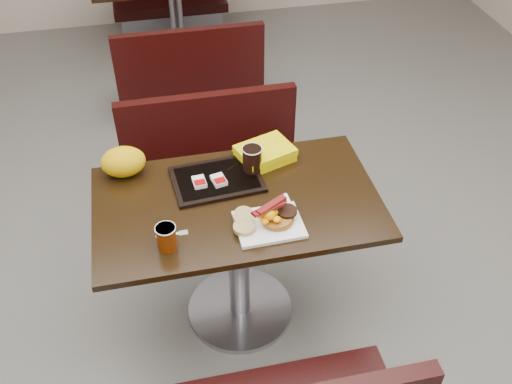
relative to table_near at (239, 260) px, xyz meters
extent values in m
cube|color=slate|center=(0.00, 0.00, -0.38)|extent=(6.00, 7.00, 0.01)
cube|color=white|center=(0.10, -0.18, 0.38)|extent=(0.27, 0.21, 0.02)
cylinder|color=#9B6F19|center=(0.13, -0.17, 0.40)|extent=(0.17, 0.17, 0.03)
cylinder|color=black|center=(0.17, -0.16, 0.42)|extent=(0.10, 0.10, 0.01)
ellipsoid|color=#FFA005|center=(0.09, -0.19, 0.44)|extent=(0.09, 0.08, 0.05)
cylinder|color=tan|center=(-0.01, -0.19, 0.40)|extent=(0.10, 0.10, 0.02)
cylinder|color=tan|center=(0.00, -0.14, 0.41)|extent=(0.09, 0.09, 0.05)
cylinder|color=#953005|center=(-0.31, -0.21, 0.43)|extent=(0.09, 0.09, 0.11)
cube|color=white|center=(0.21, -0.09, 0.38)|extent=(0.03, 0.18, 0.00)
cube|color=#A65307|center=(-0.04, 0.04, 0.38)|extent=(0.04, 0.04, 0.01)
cube|color=#8C0504|center=(-0.11, 0.07, 0.38)|extent=(0.04, 0.04, 0.01)
cube|color=black|center=(-0.06, 0.14, 0.38)|extent=(0.40, 0.30, 0.02)
cube|color=silver|center=(-0.14, 0.12, 0.40)|extent=(0.06, 0.08, 0.02)
cube|color=silver|center=(-0.06, 0.11, 0.40)|extent=(0.07, 0.08, 0.02)
cylinder|color=black|center=(0.10, 0.17, 0.45)|extent=(0.08, 0.08, 0.11)
cube|color=#E1CC03|center=(0.18, 0.25, 0.41)|extent=(0.29, 0.25, 0.06)
ellipsoid|color=#DEBB07|center=(-0.45, 0.28, 0.44)|extent=(0.23, 0.19, 0.14)
camera|label=1|loc=(-0.30, -1.78, 2.01)|focal=40.64mm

